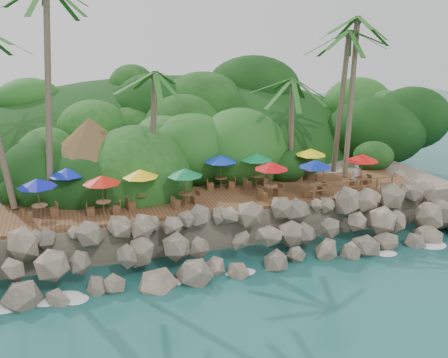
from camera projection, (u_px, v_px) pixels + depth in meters
name	position (u px, v px, depth m)	size (l,w,h in m)	color
ground	(260.00, 273.00, 25.59)	(140.00, 140.00, 0.00)	#19514F
land_base	(185.00, 174.00, 39.86)	(32.00, 25.20, 2.10)	gray
jungle_hill	(167.00, 164.00, 46.99)	(44.80, 28.00, 15.40)	#143811
seawall	(247.00, 238.00, 27.08)	(29.00, 4.00, 2.30)	gray
terrace	(224.00, 198.00, 30.43)	(26.00, 5.00, 0.20)	brown
jungle_foliage	(189.00, 189.00, 39.25)	(44.00, 16.00, 12.00)	#143811
foam_line	(258.00, 270.00, 25.85)	(25.20, 0.80, 0.06)	white
palms	(209.00, 36.00, 29.91)	(28.53, 6.95, 13.62)	brown
palapa	(90.00, 135.00, 30.88)	(5.21, 5.21, 4.60)	brown
dining_clusters	(208.00, 168.00, 29.59)	(21.65, 5.11, 2.24)	brown
railing	(354.00, 186.00, 30.39)	(6.10, 0.10, 1.00)	brown
waiter	(356.00, 176.00, 31.90)	(0.58, 0.38, 1.58)	white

